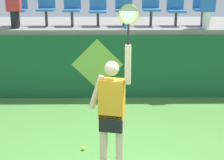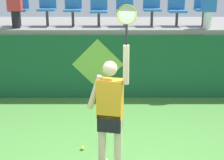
{
  "view_description": "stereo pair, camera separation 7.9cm",
  "coord_description": "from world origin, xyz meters",
  "px_view_note": "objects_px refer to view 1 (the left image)",
  "views": [
    {
      "loc": [
        -0.08,
        -4.48,
        2.98
      ],
      "look_at": [
        -0.01,
        1.31,
        1.19
      ],
      "focal_mm": 54.89,
      "sensor_mm": 36.0,
      "label": 1
    },
    {
      "loc": [
        -0.0,
        -4.48,
        2.98
      ],
      "look_at": [
        -0.01,
        1.31,
        1.19
      ],
      "focal_mm": 54.89,
      "sensor_mm": 36.0,
      "label": 2
    }
  ],
  "objects_px": {
    "spectator_0": "(208,5)",
    "spectator_1": "(14,5)",
    "tennis_player": "(112,110)",
    "stadium_chair_5": "(151,6)",
    "tennis_ball": "(83,148)",
    "stadium_chair_0": "(18,8)",
    "stadium_chair_1": "(46,7)",
    "water_bottle": "(126,24)",
    "stadium_chair_2": "(72,7)",
    "stadium_chair_4": "(124,7)",
    "stadium_chair_6": "(176,8)",
    "stadium_chair_7": "(202,6)",
    "stadium_chair_3": "(98,9)"
  },
  "relations": [
    {
      "from": "stadium_chair_3",
      "to": "spectator_1",
      "type": "bearing_deg",
      "value": -168.25
    },
    {
      "from": "stadium_chair_2",
      "to": "stadium_chair_6",
      "type": "height_order",
      "value": "stadium_chair_2"
    },
    {
      "from": "stadium_chair_0",
      "to": "stadium_chair_3",
      "type": "xyz_separation_m",
      "value": [
        2.04,
        0.0,
        -0.03
      ]
    },
    {
      "from": "stadium_chair_0",
      "to": "stadium_chair_1",
      "type": "xyz_separation_m",
      "value": [
        0.71,
        0.0,
        0.02
      ]
    },
    {
      "from": "stadium_chair_4",
      "to": "stadium_chair_6",
      "type": "bearing_deg",
      "value": -0.15
    },
    {
      "from": "tennis_ball",
      "to": "stadium_chair_7",
      "type": "distance_m",
      "value": 5.01
    },
    {
      "from": "stadium_chair_2",
      "to": "stadium_chair_0",
      "type": "bearing_deg",
      "value": -179.71
    },
    {
      "from": "tennis_ball",
      "to": "stadium_chair_3",
      "type": "xyz_separation_m",
      "value": [
        0.19,
        3.49,
        2.11
      ]
    },
    {
      "from": "stadium_chair_4",
      "to": "spectator_0",
      "type": "bearing_deg",
      "value": -13.26
    },
    {
      "from": "tennis_ball",
      "to": "stadium_chair_6",
      "type": "bearing_deg",
      "value": 57.84
    },
    {
      "from": "stadium_chair_6",
      "to": "spectator_0",
      "type": "bearing_deg",
      "value": -34.76
    },
    {
      "from": "stadium_chair_4",
      "to": "stadium_chair_1",
      "type": "bearing_deg",
      "value": -179.98
    },
    {
      "from": "tennis_ball",
      "to": "spectator_0",
      "type": "distance_m",
      "value": 4.72
    },
    {
      "from": "water_bottle",
      "to": "stadium_chair_0",
      "type": "height_order",
      "value": "stadium_chair_0"
    },
    {
      "from": "tennis_ball",
      "to": "stadium_chair_5",
      "type": "height_order",
      "value": "stadium_chair_5"
    },
    {
      "from": "stadium_chair_7",
      "to": "stadium_chair_4",
      "type": "bearing_deg",
      "value": -179.96
    },
    {
      "from": "stadium_chair_2",
      "to": "stadium_chair_1",
      "type": "bearing_deg",
      "value": -179.69
    },
    {
      "from": "tennis_player",
      "to": "water_bottle",
      "type": "xyz_separation_m",
      "value": [
        0.38,
        3.54,
        0.84
      ]
    },
    {
      "from": "stadium_chair_3",
      "to": "stadium_chair_5",
      "type": "distance_m",
      "value": 1.36
    },
    {
      "from": "stadium_chair_0",
      "to": "stadium_chair_2",
      "type": "relative_size",
      "value": 0.94
    },
    {
      "from": "stadium_chair_5",
      "to": "spectator_0",
      "type": "height_order",
      "value": "spectator_0"
    },
    {
      "from": "tennis_ball",
      "to": "spectator_1",
      "type": "height_order",
      "value": "spectator_1"
    },
    {
      "from": "stadium_chair_2",
      "to": "stadium_chair_4",
      "type": "distance_m",
      "value": 1.33
    },
    {
      "from": "tennis_ball",
      "to": "stadium_chair_1",
      "type": "height_order",
      "value": "stadium_chair_1"
    },
    {
      "from": "stadium_chair_3",
      "to": "stadium_chair_7",
      "type": "distance_m",
      "value": 2.69
    },
    {
      "from": "stadium_chair_3",
      "to": "stadium_chair_4",
      "type": "relative_size",
      "value": 0.92
    },
    {
      "from": "water_bottle",
      "to": "stadium_chair_7",
      "type": "height_order",
      "value": "stadium_chair_7"
    },
    {
      "from": "stadium_chair_6",
      "to": "stadium_chair_7",
      "type": "height_order",
      "value": "stadium_chair_7"
    },
    {
      "from": "stadium_chair_1",
      "to": "spectator_1",
      "type": "bearing_deg",
      "value": -149.16
    },
    {
      "from": "water_bottle",
      "to": "stadium_chair_0",
      "type": "distance_m",
      "value": 2.81
    },
    {
      "from": "tennis_player",
      "to": "spectator_0",
      "type": "height_order",
      "value": "spectator_0"
    },
    {
      "from": "stadium_chair_4",
      "to": "stadium_chair_2",
      "type": "bearing_deg",
      "value": 179.87
    },
    {
      "from": "stadium_chair_0",
      "to": "stadium_chair_1",
      "type": "bearing_deg",
      "value": 0.26
    },
    {
      "from": "tennis_player",
      "to": "stadium_chair_5",
      "type": "relative_size",
      "value": 2.88
    },
    {
      "from": "stadium_chair_7",
      "to": "stadium_chair_1",
      "type": "bearing_deg",
      "value": -179.97
    },
    {
      "from": "spectator_0",
      "to": "spectator_1",
      "type": "relative_size",
      "value": 1.02
    },
    {
      "from": "tennis_ball",
      "to": "spectator_0",
      "type": "xyz_separation_m",
      "value": [
        2.87,
        3.01,
        2.23
      ]
    },
    {
      "from": "stadium_chair_5",
      "to": "stadium_chair_1",
      "type": "bearing_deg",
      "value": -179.9
    },
    {
      "from": "water_bottle",
      "to": "spectator_1",
      "type": "xyz_separation_m",
      "value": [
        -2.73,
        0.11,
        0.43
      ]
    },
    {
      "from": "stadium_chair_5",
      "to": "spectator_1",
      "type": "xyz_separation_m",
      "value": [
        -3.4,
        -0.43,
        0.06
      ]
    },
    {
      "from": "stadium_chair_0",
      "to": "stadium_chair_4",
      "type": "relative_size",
      "value": 0.97
    },
    {
      "from": "stadium_chair_2",
      "to": "stadium_chair_3",
      "type": "bearing_deg",
      "value": -0.55
    },
    {
      "from": "stadium_chair_1",
      "to": "stadium_chair_4",
      "type": "distance_m",
      "value": 1.99
    },
    {
      "from": "stadium_chair_7",
      "to": "spectator_0",
      "type": "bearing_deg",
      "value": -90.0
    },
    {
      "from": "stadium_chair_2",
      "to": "spectator_0",
      "type": "xyz_separation_m",
      "value": [
        3.35,
        -0.48,
        0.07
      ]
    },
    {
      "from": "stadium_chair_4",
      "to": "spectator_0",
      "type": "height_order",
      "value": "spectator_0"
    },
    {
      "from": "stadium_chair_4",
      "to": "stadium_chair_5",
      "type": "bearing_deg",
      "value": 0.34
    },
    {
      "from": "tennis_player",
      "to": "stadium_chair_3",
      "type": "height_order",
      "value": "tennis_player"
    },
    {
      "from": "stadium_chair_3",
      "to": "spectator_1",
      "type": "relative_size",
      "value": 0.73
    },
    {
      "from": "stadium_chair_7",
      "to": "spectator_0",
      "type": "height_order",
      "value": "spectator_0"
    }
  ]
}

